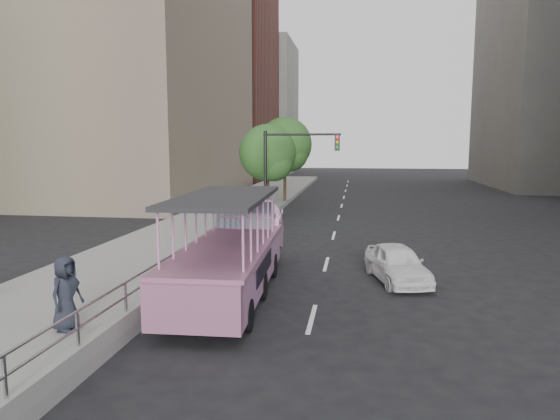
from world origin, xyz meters
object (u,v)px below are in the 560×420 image
object	(u,v)px
parking_sign	(222,221)
street_tree_far	(286,146)
duck_boat	(234,253)
traffic_signal	(287,162)
street_tree_near	(269,155)
pedestrian_far	(66,293)
car	(397,263)

from	to	relation	value
parking_sign	street_tree_far	xyz separation A→B (m)	(-0.10, 18.02, 2.74)
duck_boat	parking_sign	distance (m)	3.80
traffic_signal	street_tree_near	distance (m)	3.80
pedestrian_far	traffic_signal	world-z (taller)	traffic_signal
duck_boat	traffic_signal	xyz separation A→B (m)	(-0.07, 12.12, 2.36)
pedestrian_far	traffic_signal	size ratio (longest dim) A/B	0.33
pedestrian_far	street_tree_far	bearing A→B (deg)	9.57
pedestrian_far	street_tree_near	world-z (taller)	street_tree_near
parking_sign	traffic_signal	bearing A→B (deg)	81.44
pedestrian_far	traffic_signal	xyz separation A→B (m)	(2.65, 16.89, 2.34)
duck_boat	street_tree_far	size ratio (longest dim) A/B	1.45
duck_boat	parking_sign	xyz separation A→B (m)	(-1.36, 3.53, 0.43)
pedestrian_far	street_tree_far	distance (m)	26.53
car	pedestrian_far	bearing A→B (deg)	-155.28
street_tree_near	street_tree_far	bearing A→B (deg)	88.09
pedestrian_far	car	bearing A→B (deg)	-38.48
street_tree_near	street_tree_far	distance (m)	6.02
duck_boat	car	distance (m)	5.35
car	parking_sign	xyz separation A→B (m)	(-6.44, 1.94, 0.95)
car	traffic_signal	bearing A→B (deg)	101.53
pedestrian_far	street_tree_near	distance (m)	20.52
duck_boat	traffic_signal	bearing A→B (deg)	90.31
pedestrian_far	street_tree_far	size ratio (longest dim) A/B	0.26
traffic_signal	street_tree_near	size ratio (longest dim) A/B	0.91
parking_sign	street_tree_near	xyz separation A→B (m)	(-0.30, 12.02, 2.25)
street_tree_near	street_tree_far	xyz separation A→B (m)	(0.20, 6.00, 0.49)
street_tree_near	parking_sign	bearing A→B (deg)	-88.55
parking_sign	street_tree_far	world-z (taller)	street_tree_far
pedestrian_far	traffic_signal	distance (m)	17.25
car	pedestrian_far	xyz separation A→B (m)	(-7.79, -6.36, 0.54)
duck_boat	pedestrian_far	xyz separation A→B (m)	(-2.71, -4.77, 0.01)
pedestrian_far	street_tree_near	size ratio (longest dim) A/B	0.30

